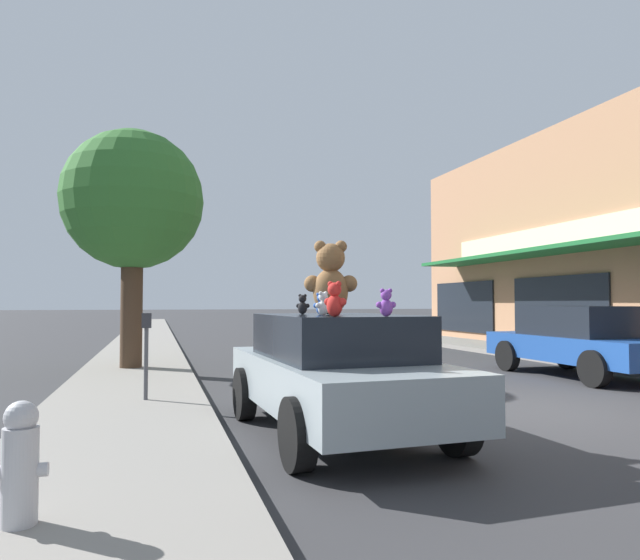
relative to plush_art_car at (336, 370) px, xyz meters
The scene contains 14 objects.
ground_plane 3.34m from the plush_art_car, 13.80° to the left, with size 260.00×260.00×0.00m, color #333335.
sidewalk_near 2.67m from the plush_art_car, 162.49° to the left, with size 2.30×90.00×0.14m.
plush_art_car is the anchor object (origin of this frame).
teddy_bear_giant 1.11m from the plush_art_car, 92.48° to the left, with size 0.69×0.48×0.91m.
teddy_bear_blue 0.80m from the plush_art_car, behind, with size 0.20×0.14×0.26m.
teddy_bear_black 0.94m from the plush_art_car, 125.69° to the left, with size 0.18×0.16×0.25m.
teddy_bear_red 1.28m from the plush_art_car, 108.75° to the right, with size 0.23×0.26×0.36m.
teddy_bear_white 0.90m from the plush_art_car, 127.33° to the right, with size 0.20×0.16×0.27m.
teddy_bear_purple 1.28m from the plush_art_car, 76.93° to the right, with size 0.22×0.14×0.29m.
teddy_bear_pink 1.22m from the plush_art_car, 73.25° to the left, with size 0.23×0.15×0.30m.
parked_car_far_center 7.47m from the plush_art_car, 29.05° to the left, with size 1.84×4.35×1.49m.
street_tree 7.92m from the plush_art_car, 110.65° to the left, with size 3.10×3.10×5.28m.
fire_hydrant 3.74m from the plush_art_car, 140.72° to the right, with size 0.33×0.22×0.79m.
parking_meter 3.22m from the plush_art_car, 132.90° to the left, with size 0.14×0.10×1.27m.
Camera 1 is at (-5.22, -7.22, 1.56)m, focal length 32.00 mm.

